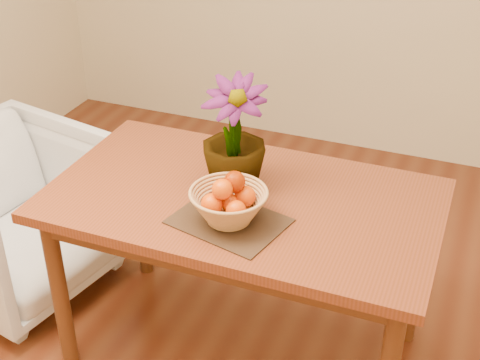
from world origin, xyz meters
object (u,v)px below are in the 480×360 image
at_px(table, 243,216).
at_px(potted_plant, 234,135).
at_px(armchair, 14,209).
at_px(wicker_basket, 229,207).

bearing_deg(table, potted_plant, 135.76).
xyz_separation_m(potted_plant, armchair, (-1.06, 0.00, -0.57)).
bearing_deg(wicker_basket, armchair, 168.77).
distance_m(potted_plant, armchair, 1.20).
distance_m(wicker_basket, potted_plant, 0.28).
bearing_deg(wicker_basket, table, 95.45).
bearing_deg(armchair, table, -80.95).
height_order(wicker_basket, potted_plant, potted_plant).
bearing_deg(potted_plant, table, -53.38).
height_order(table, armchair, armchair).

